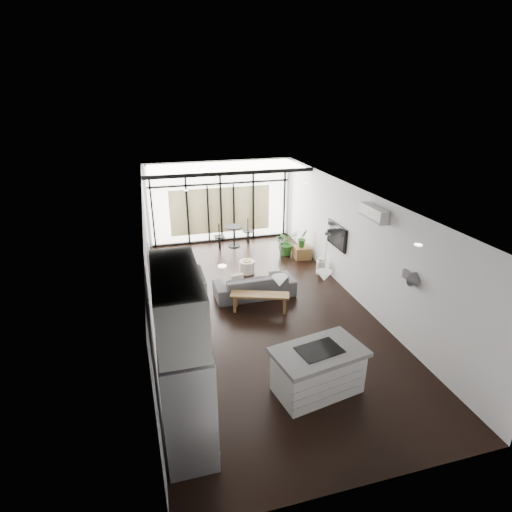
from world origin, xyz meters
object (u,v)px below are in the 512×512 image
milk_can (321,266)px  tv (337,236)px  fridge (188,405)px  sofa (255,281)px  console_bench (260,302)px  pouf (247,267)px  island (318,371)px

milk_can → tv: bearing=-64.0°
milk_can → tv: size_ratio=0.44×
fridge → tv: (4.57, 4.85, 0.40)m
milk_can → sofa: bearing=-160.4°
console_bench → sofa: bearing=103.9°
fridge → milk_can: 6.88m
console_bench → milk_can: milk_can is taller
pouf → tv: size_ratio=0.41×
sofa → pouf: 1.43m
sofa → console_bench: bearing=82.9°
fridge → tv: bearing=46.7°
pouf → console_bench: bearing=-96.0°
fridge → tv: size_ratio=1.63×
island → sofa: size_ratio=0.76×
fridge → tv: 6.67m
island → sofa: island is taller
console_bench → milk_can: (2.28, 1.57, 0.02)m
console_bench → tv: tv is taller
console_bench → pouf: console_bench is taller
console_bench → pouf: 2.21m
console_bench → milk_can: bearing=54.5°
console_bench → tv: bearing=44.5°
fridge → pouf: fridge is taller
fridge → console_bench: size_ratio=1.28×
tv → milk_can: bearing=116.0°
pouf → milk_can: milk_can is taller
pouf → tv: (2.26, -1.05, 1.12)m
pouf → tv: bearing=-25.0°
fridge → console_bench: 4.30m
island → sofa: (-0.14, 3.75, -0.02)m
island → fridge: fridge is taller
tv → console_bench: bearing=-155.3°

